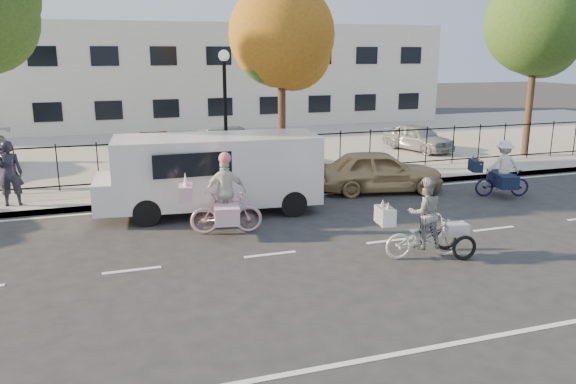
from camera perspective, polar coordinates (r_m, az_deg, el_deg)
name	(u,v)px	position (r m, az deg, el deg)	size (l,w,h in m)	color
ground	(270,255)	(12.66, -1.82, -6.38)	(120.00, 120.00, 0.00)	#333334
road_markings	(270,254)	(12.66, -1.82, -6.36)	(60.00, 9.52, 0.01)	silver
curb	(224,197)	(17.32, -6.57, -0.55)	(60.00, 0.10, 0.15)	#A8A399
sidewalk	(217,190)	(18.32, -7.25, 0.23)	(60.00, 2.20, 0.15)	#A8A399
parking_lot	(180,147)	(26.95, -10.95, 4.53)	(60.00, 15.60, 0.15)	#A8A399
iron_fence	(210,159)	(19.21, -7.96, 3.37)	(58.00, 0.06, 1.50)	black
building	(156,75)	(36.56, -13.29, 11.48)	(34.00, 10.00, 6.00)	silver
lamppost	(225,93)	(18.63, -6.43, 9.95)	(0.36, 0.36, 4.33)	black
street_sign	(154,148)	(18.49, -13.45, 4.33)	(0.85, 0.06, 1.80)	black
zebra_trike	(424,227)	(12.64, 13.67, -3.47)	(2.13, 0.93, 1.81)	white
unicorn_bike	(225,204)	(13.96, -6.46, -1.21)	(2.08, 1.48, 2.06)	#D6A2AB
bull_bike	(502,174)	(18.75, 20.92, 1.70)	(1.96, 1.38, 1.77)	black
white_van	(214,171)	(15.78, -7.56, 2.16)	(6.26, 2.56, 2.17)	white
gold_sedan	(379,171)	(18.33, 9.25, 2.12)	(1.62, 4.02, 1.37)	tan
pedestrian	(10,173)	(17.66, -26.44, 1.72)	(0.69, 0.45, 1.89)	black
lot_car_c	(227,147)	(21.69, -6.20, 4.53)	(1.49, 4.28, 1.41)	#515559
lot_car_d	(418,137)	(25.55, 13.07, 5.42)	(1.39, 3.45, 1.18)	#96989D
tree_mid	(285,40)	(20.65, -0.32, 15.21)	(3.77, 3.77, 6.91)	#442D1D
tree_east	(539,28)	(25.72, 24.16, 14.95)	(4.17, 4.17, 7.64)	#442D1D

